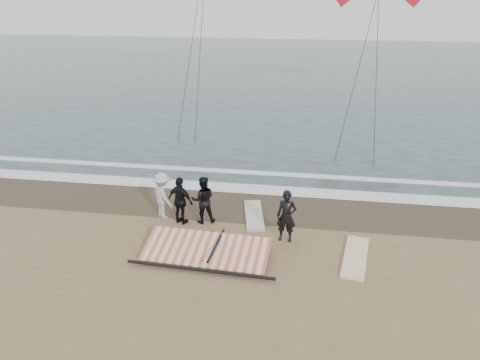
% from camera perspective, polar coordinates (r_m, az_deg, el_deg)
% --- Properties ---
extents(ground, '(120.00, 120.00, 0.00)m').
position_cam_1_polar(ground, '(12.79, -0.01, -11.95)').
color(ground, '#8C704C').
rests_on(ground, ground).
extents(sea, '(120.00, 54.00, 0.02)m').
position_cam_1_polar(sea, '(44.02, 6.79, 13.07)').
color(sea, '#233838').
rests_on(sea, ground).
extents(wet_sand, '(120.00, 2.80, 0.01)m').
position_cam_1_polar(wet_sand, '(16.65, 2.38, -3.19)').
color(wet_sand, '#4C3D2B').
rests_on(wet_sand, ground).
extents(foam_near, '(120.00, 0.90, 0.01)m').
position_cam_1_polar(foam_near, '(17.90, 2.90, -1.19)').
color(foam_near, white).
rests_on(foam_near, sea).
extents(foam_far, '(120.00, 0.45, 0.01)m').
position_cam_1_polar(foam_far, '(19.46, 3.43, 0.81)').
color(foam_far, white).
rests_on(foam_far, sea).
extents(man_main, '(0.64, 0.46, 1.65)m').
position_cam_1_polar(man_main, '(14.20, 5.68, -4.41)').
color(man_main, black).
rests_on(man_main, ground).
extents(board_white, '(0.97, 2.35, 0.09)m').
position_cam_1_polar(board_white, '(14.01, 13.88, -9.08)').
color(board_white, white).
rests_on(board_white, ground).
extents(board_cream, '(0.97, 2.25, 0.09)m').
position_cam_1_polar(board_cream, '(15.91, 1.72, -4.31)').
color(board_cream, beige).
rests_on(board_cream, ground).
extents(trio_cluster, '(2.44, 1.24, 1.61)m').
position_cam_1_polar(trio_cluster, '(15.46, -7.32, -2.22)').
color(trio_cluster, black).
rests_on(trio_cluster, ground).
extents(sail_rig, '(4.17, 1.90, 0.49)m').
position_cam_1_polar(sail_rig, '(13.71, -4.30, -8.45)').
color(sail_rig, black).
rests_on(sail_rig, ground).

